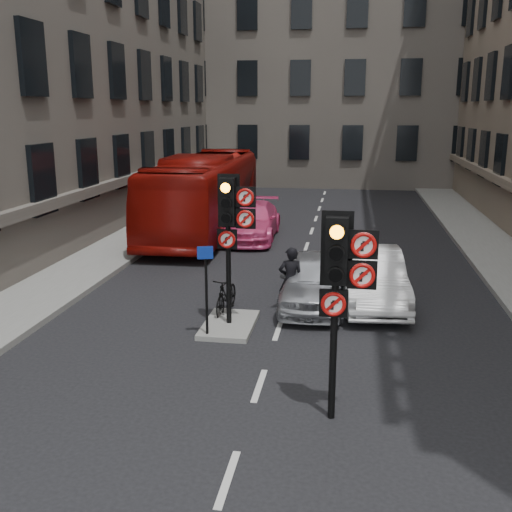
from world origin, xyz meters
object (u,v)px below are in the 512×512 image
(car_white, at_px, (372,277))
(motorcycle, at_px, (226,294))
(bus_red, at_px, (205,193))
(motorcyclist, at_px, (291,280))
(car_silver, at_px, (313,280))
(car_pink, at_px, (252,221))
(signal_far, at_px, (232,218))
(signal_near, at_px, (341,273))
(info_sign, at_px, (206,278))

(car_white, relative_size, motorcycle, 2.67)
(car_white, height_order, bus_red, bus_red)
(car_white, relative_size, motorcyclist, 2.59)
(car_silver, distance_m, car_pink, 8.59)
(car_white, xyz_separation_m, motorcycle, (-3.71, -1.41, -0.23))
(signal_far, height_order, motorcyclist, signal_far)
(signal_near, distance_m, motorcyclist, 5.80)
(car_pink, xyz_separation_m, motorcyclist, (2.46, -8.69, 0.14))
(car_pink, height_order, motorcyclist, motorcyclist)
(signal_near, xyz_separation_m, signal_far, (-2.60, 4.00, 0.12))
(signal_near, relative_size, car_white, 0.80)
(car_silver, xyz_separation_m, motorcycle, (-2.16, -1.00, -0.20))
(info_sign, bearing_deg, motorcycle, 69.74)
(car_silver, height_order, info_sign, info_sign)
(signal_far, xyz_separation_m, motorcyclist, (1.26, 1.37, -1.84))
(motorcycle, xyz_separation_m, motorcyclist, (1.63, 0.36, 0.36))
(signal_far, bearing_deg, motorcycle, 109.85)
(bus_red, relative_size, info_sign, 5.71)
(signal_far, relative_size, motorcyclist, 2.06)
(motorcyclist, bearing_deg, car_silver, -142.38)
(car_silver, relative_size, info_sign, 2.00)
(car_pink, relative_size, bus_red, 0.42)
(car_white, distance_m, motorcycle, 3.98)
(motorcyclist, distance_m, info_sign, 2.83)
(car_silver, xyz_separation_m, motorcyclist, (-0.53, -0.64, 0.16))
(car_silver, distance_m, car_white, 1.61)
(car_pink, distance_m, info_sign, 10.92)
(car_pink, distance_m, motorcyclist, 9.03)
(signal_far, distance_m, motorcyclist, 2.62)
(signal_near, height_order, motorcyclist, signal_near)
(motorcycle, relative_size, motorcyclist, 0.97)
(car_silver, distance_m, motorcycle, 2.39)
(signal_near, height_order, car_silver, signal_near)
(signal_near, distance_m, info_sign, 4.54)
(signal_near, relative_size, motorcycle, 2.13)
(car_pink, relative_size, motorcycle, 2.98)
(car_silver, xyz_separation_m, bus_red, (-5.18, 9.16, 0.94))
(car_pink, xyz_separation_m, motorcycle, (0.83, -9.05, -0.22))
(signal_far, distance_m, bus_red, 11.71)
(bus_red, height_order, motorcyclist, bus_red)
(car_pink, bearing_deg, bus_red, 151.72)
(signal_near, distance_m, car_pink, 14.68)
(signal_far, distance_m, car_pink, 10.32)
(info_sign, bearing_deg, car_silver, 33.66)
(car_pink, bearing_deg, motorcyclist, -75.77)
(bus_red, xyz_separation_m, info_sign, (2.95, -11.97, -0.19))
(signal_far, bearing_deg, bus_red, 106.88)
(signal_far, relative_size, car_white, 0.80)
(signal_far, height_order, motorcycle, signal_far)
(signal_near, height_order, car_pink, signal_near)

